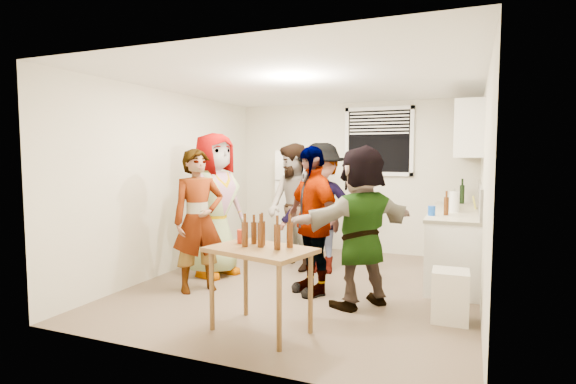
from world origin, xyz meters
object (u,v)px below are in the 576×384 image
at_px(beer_bottle_table, 254,244).
at_px(guest_orange, 360,305).
at_px(blue_cup, 432,216).
at_px(guest_back_left, 294,269).
at_px(wine_bottle, 462,204).
at_px(red_cup, 242,243).
at_px(guest_black, 311,293).
at_px(guest_stripe, 200,290).
at_px(serving_table, 261,331).
at_px(kettle, 453,209).
at_px(refrigerator, 303,201).
at_px(beer_bottle_counter, 446,215).
at_px(guest_back_right, 321,272).
at_px(trash_bin, 450,296).
at_px(guest_grey, 216,275).

relative_size(beer_bottle_table, guest_orange, 0.12).
bearing_deg(blue_cup, guest_back_left, 172.75).
height_order(wine_bottle, red_cup, wine_bottle).
bearing_deg(guest_black, blue_cup, 69.26).
distance_m(wine_bottle, beer_bottle_table, 3.84).
bearing_deg(guest_back_left, guest_stripe, -81.80).
bearing_deg(serving_table, wine_bottle, 65.13).
distance_m(kettle, wine_bottle, 0.77).
relative_size(refrigerator, guest_black, 0.98).
relative_size(kettle, guest_orange, 0.12).
bearing_deg(serving_table, beer_bottle_counter, 54.49).
distance_m(beer_bottle_counter, serving_table, 2.72).
bearing_deg(guest_back_left, guest_back_right, 33.42).
bearing_deg(trash_bin, guest_grey, 168.86).
bearing_deg(blue_cup, kettle, 75.01).
bearing_deg(guest_stripe, wine_bottle, -7.53).
height_order(beer_bottle_counter, guest_orange, beer_bottle_counter).
xyz_separation_m(refrigerator, guest_stripe, (-0.37, -2.56, -0.85)).
xyz_separation_m(red_cup, guest_grey, (-1.16, 1.40, -0.79)).
bearing_deg(refrigerator, serving_table, -75.89).
bearing_deg(wine_bottle, guest_back_right, -143.64).
relative_size(guest_back_left, guest_orange, 1.03).
xyz_separation_m(kettle, blue_cup, (-0.21, -0.78, 0.00)).
relative_size(refrigerator, guest_stripe, 1.00).
height_order(kettle, guest_black, kettle).
bearing_deg(trash_bin, guest_back_left, 149.14).
height_order(refrigerator, wine_bottle, refrigerator).
relative_size(wine_bottle, guest_grey, 0.15).
bearing_deg(beer_bottle_counter, beer_bottle_table, -129.93).
height_order(guest_stripe, guest_black, guest_black).
height_order(beer_bottle_counter, guest_black, beer_bottle_counter).
bearing_deg(refrigerator, guest_stripe, -98.34).
xyz_separation_m(serving_table, guest_back_right, (-0.15, 2.23, 0.00)).
bearing_deg(refrigerator, kettle, -14.70).
relative_size(serving_table, guest_grey, 0.48).
distance_m(blue_cup, guest_black, 1.72).
bearing_deg(guest_back_right, wine_bottle, 29.48).
distance_m(serving_table, guest_orange, 1.26).
height_order(wine_bottle, serving_table, wine_bottle).
xyz_separation_m(beer_bottle_counter, guest_back_right, (-1.64, 0.13, -0.90)).
bearing_deg(blue_cup, refrigerator, 147.15).
relative_size(kettle, wine_bottle, 0.77).
bearing_deg(refrigerator, guest_back_right, -58.96).
distance_m(wine_bottle, guest_stripe, 4.04).
bearing_deg(guest_back_left, guest_grey, -107.12).
distance_m(red_cup, guest_grey, 1.98).
bearing_deg(guest_grey, guest_orange, -83.87).
height_order(kettle, guest_back_left, kettle).
xyz_separation_m(refrigerator, guest_orange, (1.54, -2.35, -0.85)).
bearing_deg(guest_grey, guest_black, -80.96).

